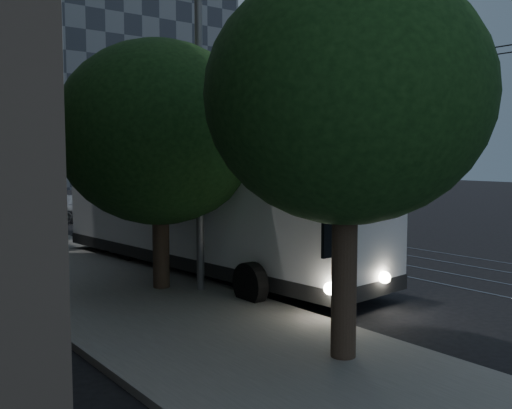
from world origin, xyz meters
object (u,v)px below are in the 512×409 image
object	(u,v)px
streetlamp_near	(212,61)
trolleybus	(202,214)
car_white_a	(64,207)
streetlamp_far	(1,122)
pickup_silver	(138,227)
car_white_c	(19,197)
car_white_b	(12,204)

from	to	relation	value
streetlamp_near	trolleybus	bearing A→B (deg)	63.89
car_white_a	streetlamp_far	world-z (taller)	streetlamp_far
pickup_silver	car_white_a	xyz separation A→B (m)	(0.88, 11.00, -0.04)
pickup_silver	car_white_a	world-z (taller)	pickup_silver
car_white_a	streetlamp_near	xyz separation A→B (m)	(-2.69, -19.20, 5.31)
pickup_silver	car_white_c	xyz separation A→B (m)	(0.88, 19.95, -0.03)
pickup_silver	car_white_c	world-z (taller)	pickup_silver
car_white_b	pickup_silver	bearing A→B (deg)	-78.67
car_white_c	streetlamp_far	bearing A→B (deg)	-113.39
pickup_silver	streetlamp_far	size ratio (longest dim) A/B	0.65
car_white_c	streetlamp_far	world-z (taller)	streetlamp_far
trolleybus	pickup_silver	size ratio (longest dim) A/B	2.28
car_white_a	car_white_b	size ratio (longest dim) A/B	1.00
car_white_a	car_white_c	bearing A→B (deg)	72.64
car_white_c	streetlamp_near	xyz separation A→B (m)	(-2.69, -28.15, 5.30)
pickup_silver	car_white_c	bearing A→B (deg)	103.31
streetlamp_near	streetlamp_far	world-z (taller)	streetlamp_near
trolleybus	car_white_b	bearing A→B (deg)	85.34
streetlamp_near	streetlamp_far	xyz separation A→B (m)	(-0.02, 21.19, -0.62)
car_white_a	streetlamp_far	bearing A→B (deg)	126.19
trolleybus	streetlamp_near	world-z (taller)	streetlamp_near
car_white_b	streetlamp_far	world-z (taller)	streetlamp_far
pickup_silver	car_white_a	size ratio (longest dim) A/B	1.29
pickup_silver	streetlamp_near	bearing A→B (deg)	-86.61
car_white_b	car_white_c	bearing A→B (deg)	78.69
trolleybus	pickup_silver	bearing A→B (deg)	79.43
car_white_c	streetlamp_near	distance (m)	28.77
car_white_a	streetlamp_near	distance (m)	20.10
streetlamp_far	car_white_b	bearing A→B (deg)	66.68
car_white_c	car_white_b	bearing A→B (deg)	-112.14
pickup_silver	car_white_b	distance (m)	15.57
pickup_silver	car_white_a	bearing A→B (deg)	101.27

